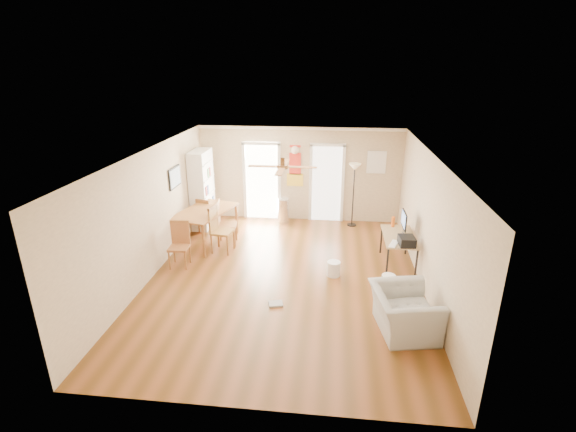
# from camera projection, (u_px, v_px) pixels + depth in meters

# --- Properties ---
(floor) EXTENTS (7.00, 7.00, 0.00)m
(floor) POSITION_uv_depth(u_px,v_px,m) (285.00, 278.00, 8.63)
(floor) COLOR brown
(floor) RESTS_ON ground
(ceiling) EXTENTS (5.50, 7.00, 0.00)m
(ceiling) POSITION_uv_depth(u_px,v_px,m) (284.00, 154.00, 7.72)
(ceiling) COLOR silver
(ceiling) RESTS_ON floor
(wall_back) EXTENTS (5.50, 0.04, 2.60)m
(wall_back) POSITION_uv_depth(u_px,v_px,m) (300.00, 174.00, 11.44)
(wall_back) COLOR beige
(wall_back) RESTS_ON floor
(wall_front) EXTENTS (5.50, 0.04, 2.60)m
(wall_front) POSITION_uv_depth(u_px,v_px,m) (250.00, 324.00, 4.91)
(wall_front) COLOR beige
(wall_front) RESTS_ON floor
(wall_left) EXTENTS (0.04, 7.00, 2.60)m
(wall_left) POSITION_uv_depth(u_px,v_px,m) (150.00, 214.00, 8.46)
(wall_left) COLOR beige
(wall_left) RESTS_ON floor
(wall_right) EXTENTS (0.04, 7.00, 2.60)m
(wall_right) POSITION_uv_depth(u_px,v_px,m) (429.00, 225.00, 7.89)
(wall_right) COLOR beige
(wall_right) RESTS_ON floor
(crown_molding) EXTENTS (5.50, 7.00, 0.08)m
(crown_molding) POSITION_uv_depth(u_px,v_px,m) (284.00, 156.00, 7.74)
(crown_molding) COLOR white
(crown_molding) RESTS_ON wall_back
(kitchen_doorway) EXTENTS (0.90, 0.10, 2.10)m
(kitchen_doorway) POSITION_uv_depth(u_px,v_px,m) (262.00, 182.00, 11.62)
(kitchen_doorway) COLOR white
(kitchen_doorway) RESTS_ON wall_back
(bathroom_doorway) EXTENTS (0.80, 0.10, 2.10)m
(bathroom_doorway) POSITION_uv_depth(u_px,v_px,m) (327.00, 184.00, 11.43)
(bathroom_doorway) COLOR white
(bathroom_doorway) RESTS_ON wall_back
(wall_decal) EXTENTS (0.46, 0.03, 1.10)m
(wall_decal) POSITION_uv_depth(u_px,v_px,m) (295.00, 166.00, 11.34)
(wall_decal) COLOR red
(wall_decal) RESTS_ON wall_back
(ac_grille) EXTENTS (0.50, 0.04, 0.60)m
(ac_grille) POSITION_uv_depth(u_px,v_px,m) (376.00, 162.00, 11.06)
(ac_grille) COLOR white
(ac_grille) RESTS_ON wall_back
(framed_poster) EXTENTS (0.04, 0.66, 0.48)m
(framed_poster) POSITION_uv_depth(u_px,v_px,m) (175.00, 177.00, 9.62)
(framed_poster) COLOR black
(framed_poster) RESTS_ON wall_left
(ceiling_fan) EXTENTS (1.24, 1.24, 0.20)m
(ceiling_fan) POSITION_uv_depth(u_px,v_px,m) (283.00, 167.00, 7.50)
(ceiling_fan) COLOR #593819
(ceiling_fan) RESTS_ON ceiling
(bookshelf) EXTENTS (0.68, 1.01, 2.07)m
(bookshelf) POSITION_uv_depth(u_px,v_px,m) (202.00, 189.00, 11.02)
(bookshelf) COLOR silver
(bookshelf) RESTS_ON floor
(dining_table) EXTENTS (1.41, 1.87, 0.83)m
(dining_table) POSITION_uv_depth(u_px,v_px,m) (206.00, 226.00, 10.23)
(dining_table) COLOR #A67635
(dining_table) RESTS_ON floor
(dining_chair_right_a) EXTENTS (0.50, 0.50, 1.09)m
(dining_chair_right_a) POSITION_uv_depth(u_px,v_px,m) (227.00, 223.00, 10.08)
(dining_chair_right_a) COLOR #A26234
(dining_chair_right_a) RESTS_ON floor
(dining_chair_right_b) EXTENTS (0.52, 0.52, 1.10)m
(dining_chair_right_b) POSITION_uv_depth(u_px,v_px,m) (222.00, 229.00, 9.67)
(dining_chair_right_b) COLOR olive
(dining_chair_right_b) RESTS_ON floor
(dining_chair_near) EXTENTS (0.43, 0.43, 1.00)m
(dining_chair_near) POSITION_uv_depth(u_px,v_px,m) (179.00, 245.00, 8.96)
(dining_chair_near) COLOR #9C5C32
(dining_chair_near) RESTS_ON floor
(dining_chair_far) EXTENTS (0.45, 0.45, 0.91)m
(dining_chair_far) POSITION_uv_depth(u_px,v_px,m) (207.00, 215.00, 10.87)
(dining_chair_far) COLOR olive
(dining_chair_far) RESTS_ON floor
(trash_can) EXTENTS (0.34, 0.34, 0.69)m
(trash_can) POSITION_uv_depth(u_px,v_px,m) (283.00, 211.00, 11.50)
(trash_can) COLOR silver
(trash_can) RESTS_ON floor
(torchiere_lamp) EXTENTS (0.40, 0.40, 1.72)m
(torchiere_lamp) POSITION_uv_depth(u_px,v_px,m) (353.00, 195.00, 11.11)
(torchiere_lamp) COLOR black
(torchiere_lamp) RESTS_ON floor
(computer_desk) EXTENTS (0.66, 1.31, 0.70)m
(computer_desk) POSITION_uv_depth(u_px,v_px,m) (398.00, 251.00, 9.04)
(computer_desk) COLOR tan
(computer_desk) RESTS_ON floor
(imac) EXTENTS (0.13, 0.54, 0.50)m
(imac) POSITION_uv_depth(u_px,v_px,m) (404.00, 223.00, 8.96)
(imac) COLOR black
(imac) RESTS_ON computer_desk
(keyboard) EXTENTS (0.26, 0.42, 0.02)m
(keyboard) POSITION_uv_depth(u_px,v_px,m) (394.00, 244.00, 8.51)
(keyboard) COLOR white
(keyboard) RESTS_ON computer_desk
(printer) EXTENTS (0.34, 0.39, 0.19)m
(printer) POSITION_uv_depth(u_px,v_px,m) (407.00, 241.00, 8.44)
(printer) COLOR black
(printer) RESTS_ON computer_desk
(orange_bottle) EXTENTS (0.08, 0.08, 0.23)m
(orange_bottle) POSITION_uv_depth(u_px,v_px,m) (393.00, 222.00, 9.39)
(orange_bottle) COLOR orange
(orange_bottle) RESTS_ON computer_desk
(wastebasket_a) EXTENTS (0.34, 0.34, 0.32)m
(wastebasket_a) POSITION_uv_depth(u_px,v_px,m) (334.00, 269.00, 8.68)
(wastebasket_a) COLOR white
(wastebasket_a) RESTS_ON floor
(wastebasket_b) EXTENTS (0.30, 0.30, 0.31)m
(wastebasket_b) POSITION_uv_depth(u_px,v_px,m) (388.00, 282.00, 8.14)
(wastebasket_b) COLOR white
(wastebasket_b) RESTS_ON floor
(floor_cloth) EXTENTS (0.30, 0.26, 0.04)m
(floor_cloth) POSITION_uv_depth(u_px,v_px,m) (276.00, 304.00, 7.67)
(floor_cloth) COLOR #9D9D98
(floor_cloth) RESTS_ON floor
(armchair) EXTENTS (1.16, 1.27, 0.72)m
(armchair) POSITION_uv_depth(u_px,v_px,m) (404.00, 312.00, 6.82)
(armchair) COLOR #A7A7A1
(armchair) RESTS_ON floor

